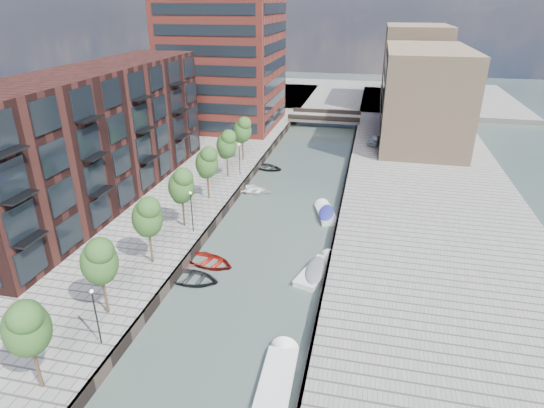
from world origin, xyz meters
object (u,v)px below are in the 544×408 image
(tree_4, at_px, (207,162))
(sloop_3, at_px, (252,192))
(tree_3, at_px, (181,185))
(tree_2, at_px, (147,216))
(sloop_2, at_px, (209,264))
(tree_1, at_px, (99,260))
(car, at_px, (375,140))
(sloop_4, at_px, (266,169))
(motorboat_3, at_px, (325,213))
(tree_6, at_px, (242,129))
(tree_0, at_px, (26,326))
(motorboat_2, at_px, (279,372))
(motorboat_4, at_px, (318,270))
(tree_5, at_px, (227,144))
(sloop_1, at_px, (191,281))
(bridge, at_px, (325,117))

(tree_4, xyz_separation_m, sloop_3, (3.65, 5.04, -5.31))
(tree_3, xyz_separation_m, tree_4, (0.00, 7.00, 0.00))
(tree_2, xyz_separation_m, sloop_2, (4.21, 2.17, -5.31))
(tree_1, relative_size, car, 1.49)
(tree_3, relative_size, sloop_4, 1.26)
(motorboat_3, distance_m, car, 25.51)
(motorboat_3, bearing_deg, tree_6, 134.33)
(tree_3, bearing_deg, tree_0, -90.00)
(tree_3, relative_size, sloop_3, 1.19)
(tree_2, height_order, motorboat_2, tree_2)
(tree_1, relative_size, motorboat_2, 1.05)
(sloop_3, xyz_separation_m, motorboat_4, (10.13, -16.02, 0.22))
(tree_1, bearing_deg, tree_5, 90.00)
(tree_1, relative_size, sloop_3, 1.19)
(car, bearing_deg, tree_0, -95.37)
(motorboat_4, relative_size, car, 1.45)
(sloop_3, distance_m, car, 25.05)
(sloop_1, distance_m, sloop_4, 28.20)
(tree_6, bearing_deg, tree_1, -90.00)
(tree_2, height_order, motorboat_3, tree_2)
(bridge, distance_m, sloop_2, 52.02)
(tree_5, height_order, motorboat_3, tree_5)
(tree_6, height_order, sloop_1, tree_6)
(sloop_4, bearing_deg, sloop_3, -162.36)
(sloop_2, bearing_deg, tree_4, 35.21)
(tree_6, relative_size, sloop_4, 1.26)
(tree_4, height_order, motorboat_3, tree_4)
(tree_0, height_order, motorboat_2, tree_0)
(tree_5, bearing_deg, motorboat_4, -52.55)
(sloop_4, bearing_deg, sloop_2, -161.95)
(tree_1, xyz_separation_m, motorboat_4, (13.77, 10.02, -5.09))
(bridge, xyz_separation_m, tree_4, (-8.50, -40.00, 3.92))
(sloop_3, bearing_deg, sloop_2, -166.22)
(tree_5, xyz_separation_m, sloop_1, (3.67, -21.65, -5.31))
(tree_1, distance_m, motorboat_4, 17.77)
(sloop_2, bearing_deg, tree_2, 132.89)
(motorboat_4, bearing_deg, tree_3, 163.88)
(sloop_2, xyz_separation_m, motorboat_3, (8.86, 12.45, 0.21))
(tree_6, relative_size, motorboat_3, 1.11)
(tree_4, xyz_separation_m, car, (17.80, 25.64, -3.63))
(tree_0, relative_size, tree_5, 1.00)
(sloop_1, relative_size, sloop_4, 1.04)
(tree_2, relative_size, sloop_1, 1.21)
(sloop_4, bearing_deg, motorboat_3, -127.01)
(tree_2, relative_size, tree_6, 1.00)
(bridge, bearing_deg, tree_4, -102.00)
(sloop_2, relative_size, car, 1.21)
(bridge, height_order, tree_6, tree_6)
(tree_5, xyz_separation_m, motorboat_3, (13.07, -6.38, -5.10))
(tree_1, xyz_separation_m, sloop_4, (3.45, 34.54, -5.31))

